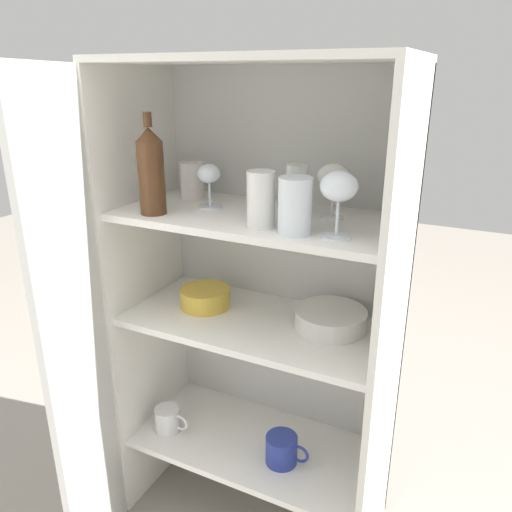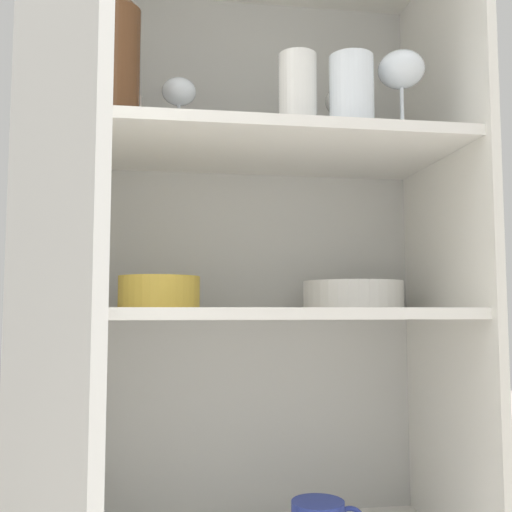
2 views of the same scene
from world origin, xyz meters
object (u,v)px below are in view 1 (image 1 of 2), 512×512
plate_stack_white (331,319)px  coffee_mug_primary (168,419)px  mixing_bowl_large (205,297)px  wine_bottle (151,171)px

plate_stack_white → coffee_mug_primary: (-0.50, -0.13, -0.42)m
mixing_bowl_large → plate_stack_white: bearing=5.6°
coffee_mug_primary → mixing_bowl_large: bearing=40.9°
plate_stack_white → coffee_mug_primary: bearing=-165.4°
mixing_bowl_large → coffee_mug_primary: bearing=-139.1°
coffee_mug_primary → plate_stack_white: bearing=14.6°
wine_bottle → coffee_mug_primary: bearing=131.4°
plate_stack_white → coffee_mug_primary: size_ratio=1.69×
plate_stack_white → coffee_mug_primary: 0.66m
plate_stack_white → coffee_mug_primary: plate_stack_white is taller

